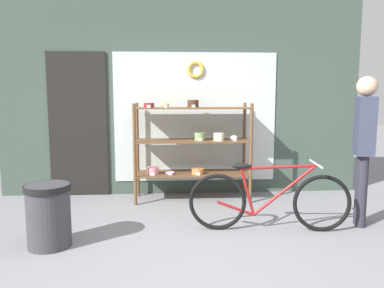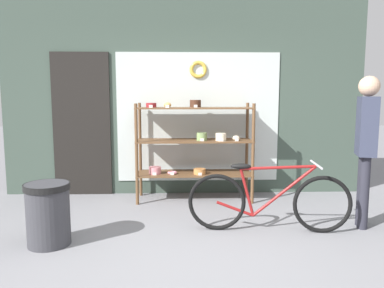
% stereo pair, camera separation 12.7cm
% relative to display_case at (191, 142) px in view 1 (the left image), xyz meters
% --- Properties ---
extents(ground_plane, '(30.00, 30.00, 0.00)m').
position_rel_display_case_xyz_m(ground_plane, '(-0.12, -1.96, -0.82)').
color(ground_plane, gray).
extents(storefront_facade, '(5.35, 0.13, 3.89)m').
position_rel_display_case_xyz_m(storefront_facade, '(-0.15, 0.40, 1.06)').
color(storefront_facade, '#3D4C42').
rests_on(storefront_facade, ground_plane).
extents(display_case, '(1.61, 0.51, 1.41)m').
position_rel_display_case_xyz_m(display_case, '(0.00, 0.00, 0.00)').
color(display_case, brown).
rests_on(display_case, ground_plane).
extents(bicycle, '(1.75, 0.46, 0.76)m').
position_rel_display_case_xyz_m(bicycle, '(0.77, -1.29, -0.48)').
color(bicycle, black).
rests_on(bicycle, ground_plane).
extents(pedestrian, '(0.26, 0.36, 1.68)m').
position_rel_display_case_xyz_m(pedestrian, '(1.86, -1.19, 0.17)').
color(pedestrian, '#282833').
rests_on(pedestrian, ground_plane).
extents(trash_bin, '(0.44, 0.44, 0.62)m').
position_rel_display_case_xyz_m(trash_bin, '(-1.49, -1.59, -0.49)').
color(trash_bin, '#38383D').
rests_on(trash_bin, ground_plane).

